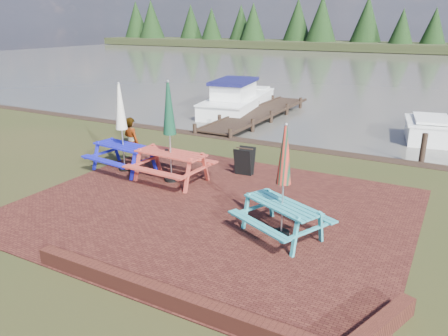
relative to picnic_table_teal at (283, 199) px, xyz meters
name	(u,v)px	position (x,y,z in m)	size (l,w,h in m)	color
ground	(190,225)	(-1.95, -0.50, -0.83)	(120.00, 120.00, 0.00)	black
paving	(212,208)	(-1.95, 0.50, -0.82)	(9.00, 7.50, 0.02)	#371511
brick_wall	(222,308)	(0.19, -2.91, -0.68)	(6.21, 1.79, 0.30)	#4C1E16
water	(408,70)	(-1.95, 36.50, -0.83)	(120.00, 60.00, 0.02)	#403E37
far_treeline	(437,28)	(-1.95, 65.50, 2.45)	(120.00, 10.00, 8.10)	black
picnic_table_teal	(283,199)	(0.00, 0.00, 0.00)	(2.19, 2.10, 2.37)	teal
picnic_table_red	(170,148)	(-3.90, 1.58, 0.14)	(2.09, 1.88, 2.77)	#AE392C
picnic_table_blue	(123,141)	(-5.69, 1.68, 0.08)	(2.06, 1.88, 2.59)	#1617A7
chalkboard	(244,161)	(-2.34, 3.02, -0.41)	(0.52, 0.52, 0.82)	black
jetty	(258,114)	(-5.45, 10.78, -0.72)	(1.76, 9.08, 1.00)	black
boat_jetty	(238,101)	(-7.23, 12.15, -0.47)	(3.22, 6.74, 1.88)	white
person	(130,118)	(-7.47, 4.11, 0.14)	(0.71, 0.46, 1.93)	gray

